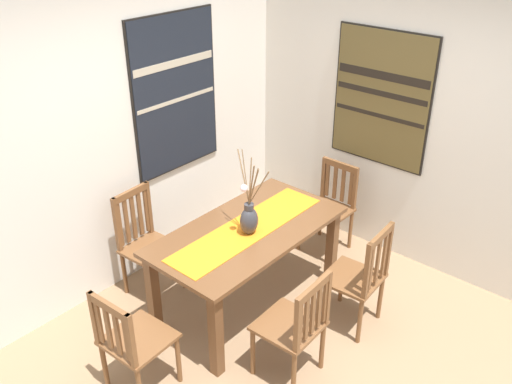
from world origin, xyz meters
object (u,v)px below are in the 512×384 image
object	(u,v)px
chair_4	(296,325)
painting_on_back_wall	(175,94)
centerpiece_vase	(249,218)
chair_3	(330,206)
chair_1	(146,241)
chair_2	(359,276)
dining_table	(248,242)
chair_0	(132,341)
painting_on_side_wall	(381,98)

from	to	relation	value
chair_4	painting_on_back_wall	xyz separation A→B (m)	(0.65, 1.87, 1.10)
centerpiece_vase	chair_3	distance (m)	1.30
chair_1	chair_2	size ratio (longest dim) A/B	1.02
centerpiece_vase	chair_3	size ratio (longest dim) A/B	0.79
chair_3	painting_on_back_wall	world-z (taller)	painting_on_back_wall
dining_table	chair_0	bearing A→B (deg)	-178.68
dining_table	chair_4	xyz separation A→B (m)	(-0.38, -0.78, -0.17)
chair_2	chair_4	size ratio (longest dim) A/B	1.05
chair_2	painting_on_back_wall	size ratio (longest dim) A/B	0.67
painting_on_side_wall	chair_0	bearing A→B (deg)	175.22
centerpiece_vase	chair_2	bearing A→B (deg)	-60.80
dining_table	painting_on_back_wall	world-z (taller)	painting_on_back_wall
centerpiece_vase	painting_on_back_wall	bearing A→B (deg)	74.29
centerpiece_vase	chair_2	size ratio (longest dim) A/B	0.74
centerpiece_vase	chair_4	world-z (taller)	centerpiece_vase
chair_3	chair_4	distance (m)	1.73
chair_2	chair_1	bearing A→B (deg)	115.76
dining_table	centerpiece_vase	bearing A→B (deg)	-129.82
chair_1	painting_on_back_wall	xyz separation A→B (m)	(0.68, 0.27, 1.08)
dining_table	chair_2	distance (m)	0.92
chair_1	chair_4	distance (m)	1.59
dining_table	painting_on_back_wall	bearing A→B (deg)	75.77
chair_0	chair_3	xyz separation A→B (m)	(2.39, 0.01, 0.00)
chair_4	chair_0	bearing A→B (deg)	138.03
chair_0	chair_4	size ratio (longest dim) A/B	0.98
chair_3	chair_2	bearing A→B (deg)	-134.27
chair_1	painting_on_side_wall	size ratio (longest dim) A/B	0.78
chair_1	painting_on_back_wall	world-z (taller)	painting_on_back_wall
chair_0	painting_on_side_wall	distance (m)	2.93
chair_1	chair_3	xyz separation A→B (m)	(1.58, -0.83, -0.03)
chair_3	chair_1	bearing A→B (deg)	152.37
centerpiece_vase	chair_0	world-z (taller)	centerpiece_vase
chair_2	painting_on_back_wall	distance (m)	2.21
chair_4	painting_on_side_wall	xyz separation A→B (m)	(1.89, 0.52, 1.04)
painting_on_back_wall	painting_on_side_wall	xyz separation A→B (m)	(1.24, -1.34, -0.06)
chair_1	chair_3	size ratio (longest dim) A/B	1.08
dining_table	chair_2	size ratio (longest dim) A/B	1.74
dining_table	painting_on_side_wall	world-z (taller)	painting_on_side_wall
dining_table	chair_1	xyz separation A→B (m)	(-0.41, 0.81, -0.15)
centerpiece_vase	painting_on_back_wall	xyz separation A→B (m)	(0.32, 1.14, 0.66)
chair_0	chair_2	distance (m)	1.78
dining_table	chair_4	bearing A→B (deg)	-115.80
painting_on_side_wall	painting_on_back_wall	bearing A→B (deg)	132.63
chair_0	centerpiece_vase	bearing A→B (deg)	-1.30
centerpiece_vase	chair_1	xyz separation A→B (m)	(-0.36, 0.87, -0.41)
chair_0	chair_4	distance (m)	1.12
dining_table	chair_3	distance (m)	1.19
painting_on_back_wall	chair_0	bearing A→B (deg)	-143.15
dining_table	chair_3	xyz separation A→B (m)	(1.18, -0.01, -0.17)
dining_table	chair_3	world-z (taller)	chair_3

